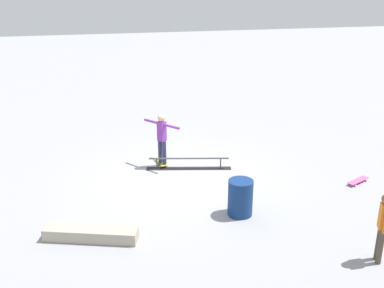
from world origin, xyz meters
name	(u,v)px	position (x,y,z in m)	size (l,w,h in m)	color
ground_plane	(179,178)	(0.00, 0.00, 0.00)	(60.00, 60.00, 0.00)	#9E9EA3
grind_rail	(189,164)	(-0.40, -0.58, 0.16)	(2.59, 0.71, 0.36)	black
skate_ledge	(91,234)	(2.54, 2.88, 0.15)	(2.14, 0.45, 0.29)	#B2A893
skater_main	(162,137)	(0.37, -0.92, 0.98)	(0.96, 1.07, 1.69)	#2D3351
skateboard_main	(161,161)	(0.39, -1.13, 0.07)	(0.35, 0.82, 0.09)	yellow
bystander_orange_shirt	(383,224)	(-3.42, 4.93, 0.90)	(0.24, 0.36, 1.59)	brown
loose_skateboard_pink	(358,181)	(-4.98, 1.35, 0.07)	(0.80, 0.55, 0.09)	#E05993
trash_bin	(240,198)	(-1.13, 2.42, 0.46)	(0.62, 0.62, 0.93)	navy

